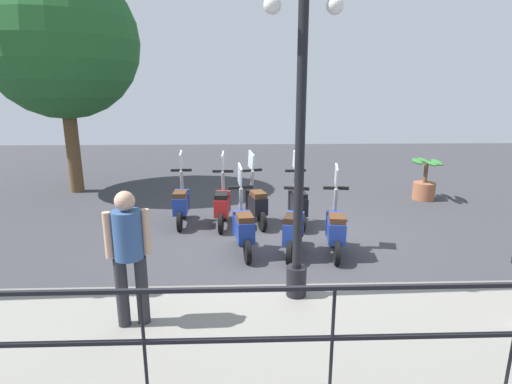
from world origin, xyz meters
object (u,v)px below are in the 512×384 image
(lamp_post_near, at_px, (300,162))
(potted_palm, at_px, (425,183))
(tree_large, at_px, (61,42))
(scooter_far_0, at_px, (298,203))
(scooter_near_0, at_px, (336,228))
(scooter_far_2, at_px, (222,204))
(scooter_far_1, at_px, (256,203))
(pedestrian_distant, at_px, (129,249))
(scooter_near_1, at_px, (294,229))
(scooter_far_3, at_px, (181,203))
(scooter_near_2, at_px, (243,227))

(lamp_post_near, relative_size, potted_palm, 3.83)
(lamp_post_near, bearing_deg, potted_palm, -37.96)
(tree_large, bearing_deg, scooter_far_0, -118.37)
(lamp_post_near, height_order, scooter_near_0, lamp_post_near)
(scooter_far_0, distance_m, scooter_far_2, 1.57)
(lamp_post_near, relative_size, scooter_far_2, 2.64)
(potted_palm, xyz_separation_m, scooter_far_1, (-1.89, 4.47, 0.04))
(lamp_post_near, bearing_deg, scooter_far_2, 19.18)
(pedestrian_distant, distance_m, scooter_near_1, 3.18)
(scooter_far_3, bearing_deg, pedestrian_distant, 178.47)
(pedestrian_distant, distance_m, scooter_far_2, 3.95)
(potted_palm, bearing_deg, tree_large, 82.85)
(lamp_post_near, height_order, scooter_near_2, lamp_post_near)
(scooter_far_2, height_order, scooter_far_3, same)
(lamp_post_near, bearing_deg, scooter_far_0, -8.02)
(scooter_near_0, relative_size, scooter_near_2, 1.00)
(scooter_near_0, distance_m, scooter_far_1, 2.11)
(scooter_far_2, distance_m, scooter_far_3, 0.89)
(tree_large, height_order, potted_palm, tree_large)
(potted_palm, relative_size, scooter_far_1, 0.69)
(pedestrian_distant, relative_size, potted_palm, 1.50)
(tree_large, bearing_deg, scooter_far_1, -121.75)
(tree_large, distance_m, scooter_far_1, 6.81)
(scooter_far_1, bearing_deg, scooter_near_1, -176.31)
(scooter_far_0, bearing_deg, scooter_near_2, 137.05)
(potted_palm, bearing_deg, scooter_near_0, 138.26)
(pedestrian_distant, xyz_separation_m, potted_palm, (5.79, -6.02, -0.63))
(pedestrian_distant, bearing_deg, scooter_near_2, 138.08)
(tree_large, height_order, scooter_near_1, tree_large)
(pedestrian_distant, bearing_deg, scooter_far_1, 144.84)
(potted_palm, relative_size, scooter_near_0, 0.69)
(scooter_far_0, height_order, scooter_far_3, same)
(tree_large, relative_size, scooter_near_1, 3.90)
(potted_palm, relative_size, scooter_far_3, 0.69)
(pedestrian_distant, bearing_deg, scooter_near_1, 123.18)
(tree_large, distance_m, potted_palm, 10.15)
(scooter_far_2, bearing_deg, scooter_far_1, -79.87)
(tree_large, height_order, scooter_near_0, tree_large)
(potted_palm, distance_m, scooter_far_2, 5.54)
(scooter_near_2, xyz_separation_m, scooter_far_3, (1.60, 1.30, 0.00))
(scooter_near_0, height_order, scooter_far_2, same)
(scooter_near_0, bearing_deg, scooter_far_0, 23.58)
(scooter_far_0, bearing_deg, tree_large, 56.63)
(scooter_near_0, bearing_deg, scooter_far_3, 67.36)
(lamp_post_near, bearing_deg, scooter_near_1, -5.96)
(tree_large, relative_size, scooter_far_1, 3.90)
(scooter_far_2, bearing_deg, scooter_far_3, 82.91)
(scooter_near_1, distance_m, scooter_far_1, 1.74)
(scooter_far_1, xyz_separation_m, scooter_far_3, (0.05, 1.58, 0.00))
(pedestrian_distant, height_order, scooter_far_1, pedestrian_distant)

